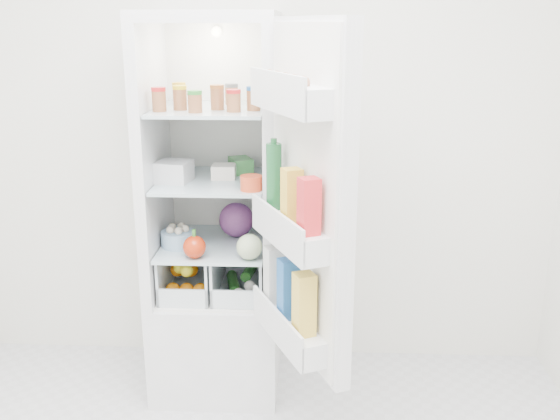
# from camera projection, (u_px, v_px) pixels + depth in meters

# --- Properties ---
(room_walls) EXTENTS (3.02, 3.02, 2.61)m
(room_walls) POSITION_uv_depth(u_px,v_px,m) (214.00, 89.00, 1.58)
(room_walls) COLOR white
(room_walls) RESTS_ON ground
(refrigerator) EXTENTS (0.60, 0.60, 1.80)m
(refrigerator) POSITION_uv_depth(u_px,v_px,m) (218.00, 254.00, 3.05)
(refrigerator) COLOR silver
(refrigerator) RESTS_ON ground
(shelf_low) EXTENTS (0.49, 0.53, 0.01)m
(shelf_low) POSITION_uv_depth(u_px,v_px,m) (215.00, 244.00, 2.97)
(shelf_low) COLOR silver
(shelf_low) RESTS_ON refrigerator
(shelf_mid) EXTENTS (0.49, 0.53, 0.02)m
(shelf_mid) POSITION_uv_depth(u_px,v_px,m) (213.00, 181.00, 2.88)
(shelf_mid) COLOR silver
(shelf_mid) RESTS_ON refrigerator
(shelf_top) EXTENTS (0.49, 0.53, 0.02)m
(shelf_top) POSITION_uv_depth(u_px,v_px,m) (211.00, 109.00, 2.79)
(shelf_top) COLOR silver
(shelf_top) RESTS_ON refrigerator
(crisper_left) EXTENTS (0.23, 0.46, 0.22)m
(crisper_left) POSITION_uv_depth(u_px,v_px,m) (191.00, 269.00, 3.01)
(crisper_left) COLOR silver
(crisper_left) RESTS_ON refrigerator
(crisper_right) EXTENTS (0.23, 0.46, 0.22)m
(crisper_right) POSITION_uv_depth(u_px,v_px,m) (241.00, 270.00, 3.00)
(crisper_right) COLOR silver
(crisper_right) RESTS_ON refrigerator
(condiment_jars) EXTENTS (0.46, 0.34, 0.08)m
(condiment_jars) POSITION_uv_depth(u_px,v_px,m) (206.00, 99.00, 2.72)
(condiment_jars) COLOR #B21919
(condiment_jars) RESTS_ON shelf_top
(squeeze_bottle) EXTENTS (0.06, 0.06, 0.17)m
(squeeze_bottle) POSITION_uv_depth(u_px,v_px,m) (260.00, 87.00, 2.83)
(squeeze_bottle) COLOR silver
(squeeze_bottle) RESTS_ON shelf_top
(tub_white) EXTENTS (0.17, 0.17, 0.09)m
(tub_white) POSITION_uv_depth(u_px,v_px,m) (174.00, 171.00, 2.82)
(tub_white) COLOR silver
(tub_white) RESTS_ON shelf_mid
(tub_cream) EXTENTS (0.11, 0.11, 0.06)m
(tub_cream) POSITION_uv_depth(u_px,v_px,m) (224.00, 171.00, 2.89)
(tub_cream) COLOR white
(tub_cream) RESTS_ON shelf_mid
(tin_red) EXTENTS (0.10, 0.10, 0.06)m
(tin_red) POSITION_uv_depth(u_px,v_px,m) (251.00, 183.00, 2.68)
(tin_red) COLOR #DD4521
(tin_red) RESTS_ON shelf_mid
(tub_green) EXTENTS (0.13, 0.15, 0.07)m
(tub_green) POSITION_uv_depth(u_px,v_px,m) (241.00, 165.00, 2.99)
(tub_green) COLOR #45994A
(tub_green) RESTS_ON shelf_mid
(red_cabbage) EXTENTS (0.17, 0.17, 0.17)m
(red_cabbage) POSITION_uv_depth(u_px,v_px,m) (236.00, 220.00, 3.03)
(red_cabbage) COLOR #501B49
(red_cabbage) RESTS_ON shelf_low
(bell_pepper) EXTENTS (0.10, 0.10, 0.10)m
(bell_pepper) POSITION_uv_depth(u_px,v_px,m) (194.00, 247.00, 2.76)
(bell_pepper) COLOR #B4270B
(bell_pepper) RESTS_ON shelf_low
(mushroom_bowl) EXTENTS (0.18, 0.18, 0.07)m
(mushroom_bowl) POSITION_uv_depth(u_px,v_px,m) (178.00, 239.00, 2.91)
(mushroom_bowl) COLOR #8FB5D5
(mushroom_bowl) RESTS_ON shelf_low
(salad_bag) EXTENTS (0.11, 0.11, 0.11)m
(salad_bag) POSITION_uv_depth(u_px,v_px,m) (249.00, 247.00, 2.74)
(salad_bag) COLOR #ADBF8F
(salad_bag) RESTS_ON shelf_low
(citrus_pile) EXTENTS (0.20, 0.24, 0.16)m
(citrus_pile) POSITION_uv_depth(u_px,v_px,m) (186.00, 277.00, 2.96)
(citrus_pile) COLOR orange
(citrus_pile) RESTS_ON refrigerator
(veg_pile) EXTENTS (0.16, 0.30, 0.10)m
(veg_pile) POSITION_uv_depth(u_px,v_px,m) (242.00, 279.00, 3.01)
(veg_pile) COLOR #1B4A18
(veg_pile) RESTS_ON refrigerator
(fridge_door) EXTENTS (0.38, 0.57, 1.30)m
(fridge_door) POSITION_uv_depth(u_px,v_px,m) (304.00, 207.00, 2.33)
(fridge_door) COLOR silver
(fridge_door) RESTS_ON refrigerator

